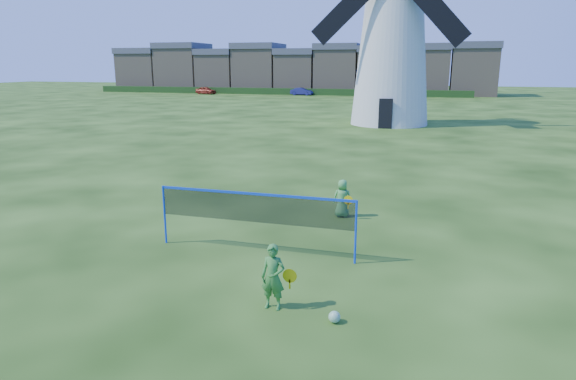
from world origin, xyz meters
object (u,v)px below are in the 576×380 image
at_px(badminton_net, 255,209).
at_px(play_ball, 334,317).
at_px(player_boy, 342,198).
at_px(windmill, 392,42).
at_px(car_right, 302,92).
at_px(player_girl, 273,277).
at_px(car_left, 206,90).

bearing_deg(badminton_net, play_ball, -48.19).
distance_m(player_boy, play_ball, 6.59).
relative_size(windmill, play_ball, 79.11).
bearing_deg(player_boy, car_right, -79.43).
xyz_separation_m(windmill, player_girl, (0.69, -31.88, -5.65)).
bearing_deg(car_left, player_girl, -140.59).
relative_size(player_girl, car_right, 0.37).
bearing_deg(windmill, player_girl, -88.76).
xyz_separation_m(badminton_net, play_ball, (2.58, -2.88, -1.03)).
distance_m(car_left, car_right, 15.75).
relative_size(player_boy, play_ball, 5.33).
distance_m(windmill, car_right, 40.21).
relative_size(badminton_net, play_ball, 22.95).
height_order(player_girl, car_left, player_girl).
height_order(badminton_net, play_ball, badminton_net).
xyz_separation_m(player_girl, player_boy, (0.20, 6.28, -0.06)).
bearing_deg(car_right, car_left, 99.58).
distance_m(windmill, player_girl, 32.39).
height_order(windmill, badminton_net, windmill).
bearing_deg(car_right, badminton_net, -162.25).
height_order(badminton_net, player_girl, badminton_net).
bearing_deg(car_right, windmill, -151.27).
bearing_deg(badminton_net, windmill, 88.73).
bearing_deg(player_girl, car_left, 117.98).
relative_size(player_boy, car_left, 0.34).
distance_m(play_ball, car_right, 70.73).
height_order(badminton_net, car_right, badminton_net).
distance_m(play_ball, car_left, 74.99).
relative_size(player_boy, car_right, 0.34).
bearing_deg(play_ball, player_girl, 170.12).
relative_size(player_girl, car_left, 0.37).
distance_m(badminton_net, play_ball, 4.00).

